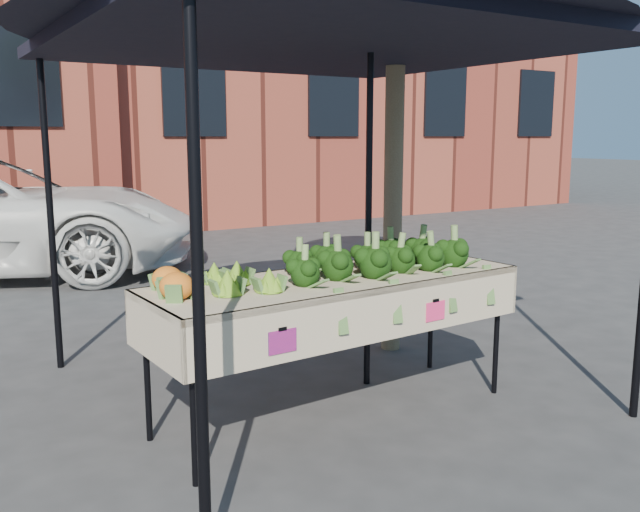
{
  "coord_description": "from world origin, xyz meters",
  "views": [
    {
      "loc": [
        -2.21,
        -3.39,
        1.76
      ],
      "look_at": [
        0.06,
        0.25,
        1.0
      ],
      "focal_mm": 38.26,
      "sensor_mm": 36.0,
      "label": 1
    }
  ],
  "objects": [
    {
      "name": "romanesco_cluster",
      "position": [
        -0.61,
        0.08,
        0.99
      ],
      "size": [
        0.42,
        0.56,
        0.19
      ],
      "primitive_type": "ellipsoid",
      "color": "#85A632",
      "rests_on": "table"
    },
    {
      "name": "ground",
      "position": [
        0.0,
        0.0,
        0.0
      ],
      "size": [
        90.0,
        90.0,
        0.0
      ],
      "primitive_type": "plane",
      "color": "#2F2F31"
    },
    {
      "name": "building_right",
      "position": [
        7.0,
        12.5,
        4.25
      ],
      "size": [
        12.0,
        8.0,
        8.5
      ],
      "primitive_type": "cube",
      "color": "maroon",
      "rests_on": "ground"
    },
    {
      "name": "canopy",
      "position": [
        0.2,
        0.48,
        1.37
      ],
      "size": [
        3.16,
        3.16,
        2.74
      ],
      "primitive_type": null,
      "color": "black",
      "rests_on": "ground"
    },
    {
      "name": "cauliflower_pair",
      "position": [
        -0.98,
        0.11,
        0.99
      ],
      "size": [
        0.22,
        0.42,
        0.17
      ],
      "primitive_type": "ellipsoid",
      "color": "orange",
      "rests_on": "table"
    },
    {
      "name": "street_tree",
      "position": [
        1.2,
        0.97,
        2.21
      ],
      "size": [
        2.24,
        2.24,
        4.42
      ],
      "primitive_type": null,
      "color": "#1E4C14",
      "rests_on": "ground"
    },
    {
      "name": "table",
      "position": [
        0.06,
        0.05,
        0.45
      ],
      "size": [
        2.44,
        0.92,
        0.9
      ],
      "color": "beige",
      "rests_on": "ground"
    },
    {
      "name": "broccoli_heap",
      "position": [
        0.33,
        0.07,
        1.02
      ],
      "size": [
        1.36,
        0.56,
        0.25
      ],
      "primitive_type": "ellipsoid",
      "color": "black",
      "rests_on": "table"
    }
  ]
}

